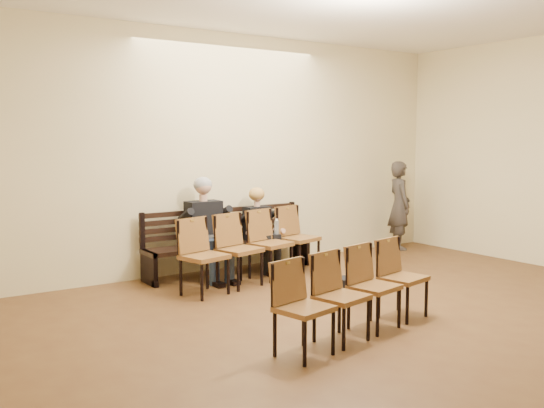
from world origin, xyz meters
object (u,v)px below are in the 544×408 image
at_px(chair_row_back, 359,292).
at_px(laptop, 214,239).
at_px(passerby, 400,199).
at_px(bag, 353,288).
at_px(chair_row_front, 256,247).
at_px(seated_woman, 261,234).
at_px(bench, 230,258).
at_px(water_bottle, 277,234).
at_px(seated_man, 207,228).

bearing_deg(chair_row_back, laptop, 78.96).
distance_m(laptop, passerby, 3.86).
relative_size(bag, passerby, 0.21).
bearing_deg(chair_row_front, seated_woman, 37.58).
bearing_deg(bench, chair_row_front, -90.26).
xyz_separation_m(bench, laptop, (-0.41, -0.25, 0.35)).
bearing_deg(laptop, passerby, 14.45).
relative_size(bench, chair_row_front, 1.10).
distance_m(bag, passerby, 3.68).
bearing_deg(water_bottle, seated_man, 166.45).
height_order(passerby, chair_row_front, passerby).
distance_m(bag, chair_row_front, 1.55).
height_order(seated_woman, chair_row_back, seated_woman).
xyz_separation_m(bench, passerby, (3.44, -0.02, 0.67)).
height_order(bag, chair_row_back, chair_row_back).
height_order(bench, seated_man, seated_man).
bearing_deg(passerby, bench, 111.14).
bearing_deg(seated_man, chair_row_front, -52.68).
bearing_deg(water_bottle, laptop, 173.39).
relative_size(seated_man, bag, 3.85).
distance_m(seated_woman, water_bottle, 0.27).
xyz_separation_m(seated_woman, water_bottle, (0.12, -0.24, 0.02)).
xyz_separation_m(seated_man, chair_row_back, (0.08, -3.03, -0.29)).
distance_m(seated_man, chair_row_back, 3.04).
bearing_deg(chair_row_back, water_bottle, 59.55).
relative_size(bench, chair_row_back, 1.24).
height_order(bench, chair_row_back, chair_row_back).
relative_size(water_bottle, chair_row_front, 0.10).
relative_size(passerby, chair_row_front, 0.76).
height_order(water_bottle, bag, water_bottle).
bearing_deg(passerby, laptop, 114.90).
xyz_separation_m(chair_row_front, chair_row_back, (-0.35, -2.46, -0.05)).
distance_m(seated_woman, laptop, 0.87).
bearing_deg(bag, laptop, 116.06).
height_order(laptop, passerby, passerby).
bearing_deg(laptop, water_bottle, 4.41).
bearing_deg(seated_man, bag, -64.66).
bearing_deg(water_bottle, bench, 147.50).
height_order(seated_woman, laptop, seated_woman).
bearing_deg(seated_woman, chair_row_front, -128.61).
relative_size(water_bottle, passerby, 0.13).
relative_size(seated_man, passerby, 0.80).
bearing_deg(passerby, water_bottle, 118.31).
bearing_deg(seated_man, bench, 15.27).
xyz_separation_m(seated_man, laptop, (0.03, -0.13, -0.14)).
distance_m(water_bottle, bag, 1.80).
distance_m(bag, chair_row_back, 1.38).
bearing_deg(chair_row_front, seated_man, 113.51).
xyz_separation_m(passerby, chair_row_back, (-3.79, -3.13, -0.46)).
bearing_deg(water_bottle, bag, -92.17).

